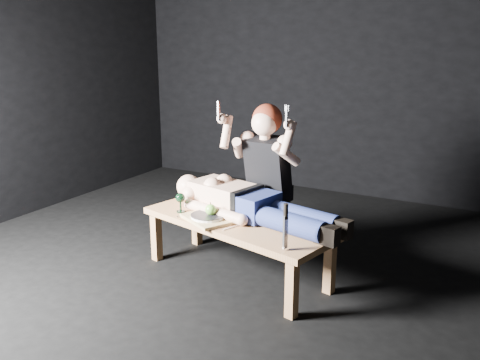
{
  "coord_description": "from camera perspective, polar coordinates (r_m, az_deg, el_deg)",
  "views": [
    {
      "loc": [
        1.84,
        -3.17,
        1.74
      ],
      "look_at": [
        0.13,
        -0.0,
        0.75
      ],
      "focal_mm": 37.52,
      "sensor_mm": 36.0,
      "label": 1
    }
  ],
  "objects": [
    {
      "name": "knife_flat",
      "position": [
        3.63,
        -0.94,
        -5.4
      ],
      "size": [
        0.07,
        0.16,
        0.01
      ],
      "primitive_type": "cube",
      "rotation": [
        0.0,
        0.0,
        -0.38
      ],
      "color": "#B2B2B7",
      "rests_on": "table"
    },
    {
      "name": "carving_knife",
      "position": [
        3.21,
        5.19,
        -5.36
      ],
      "size": [
        0.05,
        0.05,
        0.31
      ],
      "primitive_type": null,
      "rotation": [
        0.0,
        0.0,
        -0.23
      ],
      "color": "#B2B2B7",
      "rests_on": "table"
    },
    {
      "name": "ground",
      "position": [
        4.06,
        -1.64,
        -10.01
      ],
      "size": [
        5.0,
        5.0,
        0.0
      ],
      "primitive_type": "plane",
      "color": "black",
      "rests_on": "ground"
    },
    {
      "name": "fork_flat",
      "position": [
        3.9,
        -6.15,
        -3.98
      ],
      "size": [
        0.09,
        0.15,
        0.01
      ],
      "primitive_type": "cube",
      "rotation": [
        0.0,
        0.0,
        -0.49
      ],
      "color": "#B2B2B7",
      "rests_on": "table"
    },
    {
      "name": "plate",
      "position": [
        3.77,
        -3.66,
        -4.11
      ],
      "size": [
        0.35,
        0.35,
        0.02
      ],
      "primitive_type": "cylinder",
      "rotation": [
        0.0,
        0.0,
        -0.48
      ],
      "color": "white",
      "rests_on": "serving_tray"
    },
    {
      "name": "lying_man",
      "position": [
        3.8,
        1.43,
        -2.37
      ],
      "size": [
        1.59,
        0.8,
        0.26
      ],
      "primitive_type": null,
      "rotation": [
        0.0,
        0.0,
        -0.23
      ],
      "color": "#D9AF91",
      "rests_on": "table"
    },
    {
      "name": "goblet",
      "position": [
        3.96,
        -6.78,
        -2.57
      ],
      "size": [
        0.09,
        0.09,
        0.16
      ],
      "primitive_type": null,
      "rotation": [
        0.0,
        0.0,
        -0.23
      ],
      "color": "black",
      "rests_on": "table"
    },
    {
      "name": "serving_tray",
      "position": [
        3.78,
        -3.66,
        -4.41
      ],
      "size": [
        0.47,
        0.42,
        0.02
      ],
      "primitive_type": "cube",
      "rotation": [
        0.0,
        0.0,
        -0.48
      ],
      "color": "tan",
      "rests_on": "table"
    },
    {
      "name": "apple",
      "position": [
        3.75,
        -3.35,
        -3.37
      ],
      "size": [
        0.08,
        0.08,
        0.08
      ],
      "primitive_type": "sphere",
      "color": "green",
      "rests_on": "plate"
    },
    {
      "name": "kneeling_woman",
      "position": [
        4.1,
        3.67,
        0.08
      ],
      "size": [
        0.75,
        0.83,
        1.32
      ],
      "primitive_type": null,
      "rotation": [
        0.0,
        0.0,
        -0.06
      ],
      "color": "black",
      "rests_on": "ground"
    },
    {
      "name": "spoon_flat",
      "position": [
        3.73,
        -1.27,
        -4.82
      ],
      "size": [
        0.05,
        0.16,
        0.01
      ],
      "primitive_type": "cube",
      "rotation": [
        0.0,
        0.0,
        0.21
      ],
      "color": "#B2B2B7",
      "rests_on": "table"
    },
    {
      "name": "back_wall",
      "position": [
        5.97,
        10.62,
        12.8
      ],
      "size": [
        5.0,
        0.0,
        5.0
      ],
      "primitive_type": "plane",
      "rotation": [
        1.57,
        0.0,
        0.0
      ],
      "color": "black",
      "rests_on": "ground"
    },
    {
      "name": "table",
      "position": [
        3.86,
        -0.36,
        -7.71
      ],
      "size": [
        1.61,
        0.91,
        0.45
      ],
      "primitive_type": "cube",
      "rotation": [
        0.0,
        0.0,
        -0.23
      ],
      "color": "#AA754F",
      "rests_on": "ground"
    }
  ]
}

